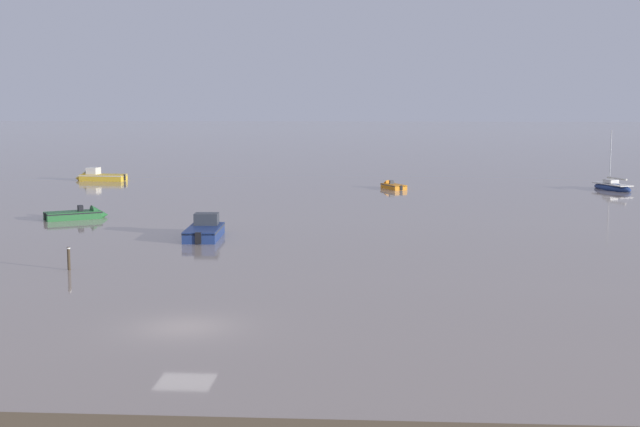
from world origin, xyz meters
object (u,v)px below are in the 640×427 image
(motorboat_moored_0, at_px, (206,231))
(motorboat_moored_5, at_px, (82,216))
(motorboat_moored_2, at_px, (96,178))
(mooring_post_near, at_px, (69,259))
(motorboat_moored_1, at_px, (391,187))
(sailboat_moored_0, at_px, (612,187))

(motorboat_moored_0, height_order, motorboat_moored_5, motorboat_moored_0)
(motorboat_moored_2, bearing_deg, mooring_post_near, 111.68)
(mooring_post_near, bearing_deg, motorboat_moored_1, 68.76)
(motorboat_moored_2, xyz_separation_m, mooring_post_near, (17.18, -58.69, 0.29))
(motorboat_moored_0, bearing_deg, mooring_post_near, 155.12)
(motorboat_moored_0, height_order, mooring_post_near, motorboat_moored_0)
(motorboat_moored_1, height_order, motorboat_moored_5, motorboat_moored_5)
(motorboat_moored_1, distance_m, motorboat_moored_2, 37.76)
(motorboat_moored_0, bearing_deg, motorboat_moored_5, 51.01)
(motorboat_moored_0, height_order, motorboat_moored_2, motorboat_moored_0)
(mooring_post_near, bearing_deg, sailboat_moored_0, 48.76)
(motorboat_moored_2, height_order, motorboat_moored_5, motorboat_moored_2)
(motorboat_moored_5, relative_size, sailboat_moored_0, 0.78)
(motorboat_moored_0, xyz_separation_m, motorboat_moored_5, (-12.45, 9.15, -0.13))
(motorboat_moored_1, bearing_deg, mooring_post_near, 133.14)
(motorboat_moored_2, distance_m, motorboat_moored_5, 37.34)
(motorboat_moored_0, height_order, sailboat_moored_0, sailboat_moored_0)
(motorboat_moored_2, height_order, sailboat_moored_0, sailboat_moored_0)
(motorboat_moored_0, relative_size, motorboat_moored_5, 1.24)
(motorboat_moored_0, height_order, motorboat_moored_1, motorboat_moored_0)
(sailboat_moored_0, xyz_separation_m, mooring_post_near, (-44.58, -50.85, 0.36))
(motorboat_moored_2, bearing_deg, sailboat_moored_0, 178.13)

